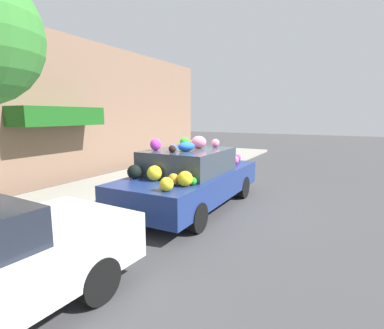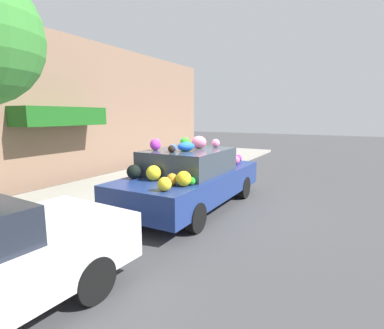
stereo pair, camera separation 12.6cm
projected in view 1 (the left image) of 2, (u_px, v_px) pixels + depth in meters
ground_plane at (189, 206)px, 7.33m from camera, size 60.00×60.00×0.00m
sidewalk_curb at (107, 191)px, 8.57m from camera, size 24.00×3.20×0.12m
building_facade at (49, 110)px, 9.22m from camera, size 18.00×1.20×4.76m
fire_hydrant at (178, 169)px, 9.74m from camera, size 0.20×0.20×0.70m
art_car at (191, 177)px, 7.13m from camera, size 4.41×1.87×1.72m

